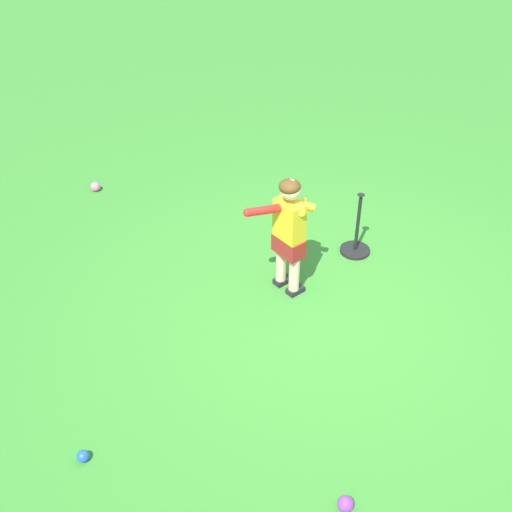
# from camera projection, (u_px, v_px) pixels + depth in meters

# --- Properties ---
(ground_plane) EXTENTS (40.00, 40.00, 0.00)m
(ground_plane) POSITION_uv_depth(u_px,v_px,m) (327.00, 314.00, 5.34)
(ground_plane) COLOR #38842D
(child_batter) EXTENTS (0.32, 0.64, 1.08)m
(child_batter) POSITION_uv_depth(u_px,v_px,m) (289.00, 226.00, 5.22)
(child_batter) COLOR #232328
(child_batter) RESTS_ON ground
(play_ball_far_right) EXTENTS (0.10, 0.10, 0.10)m
(play_ball_far_right) POSITION_uv_depth(u_px,v_px,m) (95.00, 187.00, 6.89)
(play_ball_far_right) COLOR pink
(play_ball_far_right) RESTS_ON ground
(play_ball_midfield) EXTENTS (0.10, 0.10, 0.10)m
(play_ball_midfield) POSITION_uv_depth(u_px,v_px,m) (345.00, 504.00, 3.89)
(play_ball_midfield) COLOR purple
(play_ball_midfield) RESTS_ON ground
(play_ball_center_lawn) EXTENTS (0.08, 0.08, 0.08)m
(play_ball_center_lawn) POSITION_uv_depth(u_px,v_px,m) (83.00, 456.00, 4.18)
(play_ball_center_lawn) COLOR blue
(play_ball_center_lawn) RESTS_ON ground
(batting_tee) EXTENTS (0.28, 0.28, 0.62)m
(batting_tee) POSITION_uv_depth(u_px,v_px,m) (356.00, 243.00, 5.98)
(batting_tee) COLOR black
(batting_tee) RESTS_ON ground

